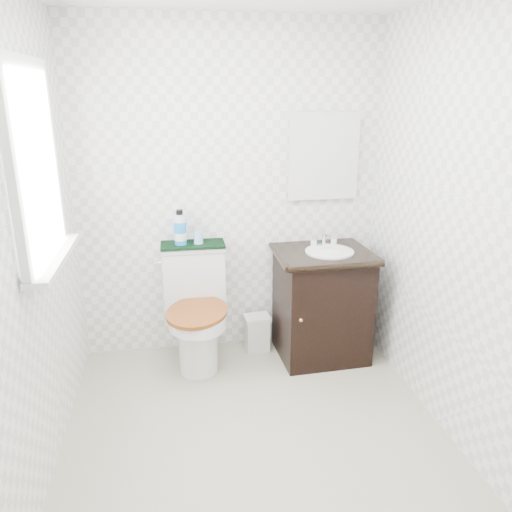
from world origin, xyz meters
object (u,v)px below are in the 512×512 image
object	(u,v)px
toilet	(196,314)
trash_bin	(257,332)
mouthwash_bottle	(180,229)
vanity	(322,302)
cup	(198,238)

from	to	relation	value
toilet	trash_bin	distance (m)	0.52
mouthwash_bottle	trash_bin	bearing A→B (deg)	-3.04
vanity	mouthwash_bottle	bearing A→B (deg)	169.84
trash_bin	cup	xyz separation A→B (m)	(-0.42, 0.03, 0.77)
cup	trash_bin	bearing A→B (deg)	-4.07
toilet	mouthwash_bottle	distance (m)	0.63
vanity	trash_bin	bearing A→B (deg)	161.83
toilet	trash_bin	xyz separation A→B (m)	(0.46, 0.09, -0.23)
vanity	trash_bin	world-z (taller)	vanity
toilet	vanity	size ratio (longest dim) A/B	0.93
vanity	mouthwash_bottle	size ratio (longest dim) A/B	3.69
toilet	mouthwash_bottle	world-z (taller)	mouthwash_bottle
vanity	trash_bin	distance (m)	0.56
toilet	cup	xyz separation A→B (m)	(0.04, 0.12, 0.54)
toilet	cup	size ratio (longest dim) A/B	9.94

